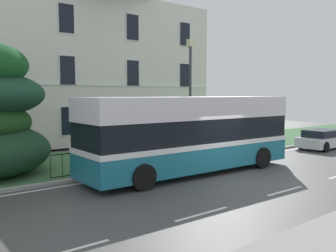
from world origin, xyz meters
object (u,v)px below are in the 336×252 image
at_px(parked_hatchback_00, 323,139).
at_px(single_decker_bus, 191,133).
at_px(litter_bin, 136,153).
at_px(street_lamp_post, 190,89).
at_px(georgian_townhouse, 73,53).

bearing_deg(parked_hatchback_00, single_decker_bus, -179.20).
bearing_deg(litter_bin, street_lamp_post, 8.01).
height_order(street_lamp_post, litter_bin, street_lamp_post).
bearing_deg(parked_hatchback_00, litter_bin, 170.32).
bearing_deg(street_lamp_post, single_decker_bus, -130.86).
bearing_deg(street_lamp_post, georgian_townhouse, 98.26).
distance_m(single_decker_bus, street_lamp_post, 4.19).
xyz_separation_m(single_decker_bus, litter_bin, (-1.35, 2.28, -1.00)).
distance_m(georgian_townhouse, single_decker_bus, 14.48).
xyz_separation_m(single_decker_bus, parked_hatchback_00, (11.15, 0.18, -1.13)).
relative_size(parked_hatchback_00, street_lamp_post, 0.62).
bearing_deg(georgian_townhouse, street_lamp_post, -81.74).
distance_m(georgian_townhouse, parked_hatchback_00, 17.93).
bearing_deg(georgian_townhouse, single_decker_bus, -93.58).
distance_m(single_decker_bus, parked_hatchback_00, 11.21).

